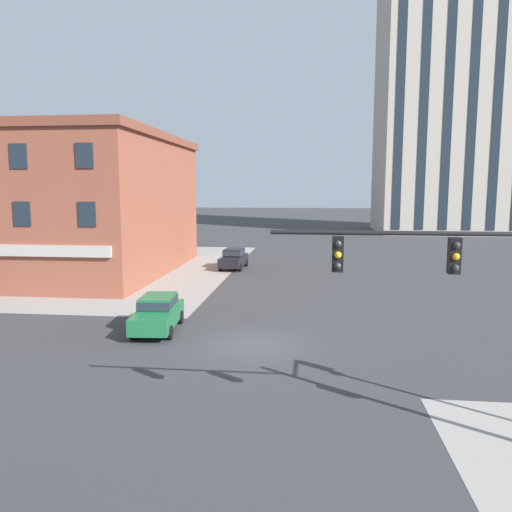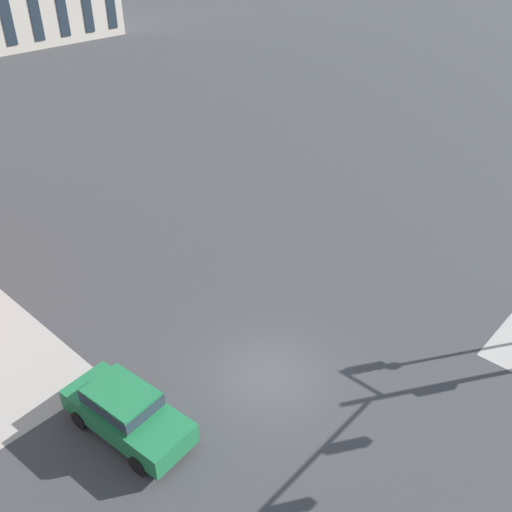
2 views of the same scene
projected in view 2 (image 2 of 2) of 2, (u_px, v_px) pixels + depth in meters
The scene contains 2 objects.
ground_plane at pixel (269, 375), 19.65m from camera, with size 320.00×320.00×0.00m, color #38383A.
car_main_northbound_far at pixel (126, 410), 17.12m from camera, with size 2.17×4.53×1.68m.
Camera 2 is at (-10.80, -9.28, 14.20)m, focal length 38.84 mm.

